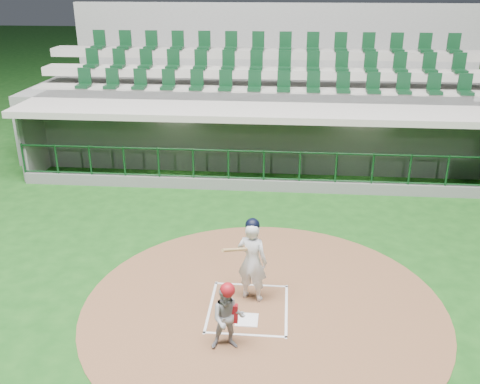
# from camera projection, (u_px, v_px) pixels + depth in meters

# --- Properties ---
(ground) EXTENTS (120.00, 120.00, 0.00)m
(ground) POSITION_uv_depth(u_px,v_px,m) (249.00, 300.00, 10.83)
(ground) COLOR #134112
(ground) RESTS_ON ground
(dirt_circle) EXTENTS (7.20, 7.20, 0.01)m
(dirt_circle) POSITION_uv_depth(u_px,v_px,m) (264.00, 306.00, 10.62)
(dirt_circle) COLOR brown
(dirt_circle) RESTS_ON ground
(home_plate) EXTENTS (0.43, 0.43, 0.02)m
(home_plate) POSITION_uv_depth(u_px,v_px,m) (247.00, 320.00, 10.18)
(home_plate) COLOR white
(home_plate) RESTS_ON dirt_circle
(batter_box_chalk) EXTENTS (1.55, 1.80, 0.01)m
(batter_box_chalk) POSITION_uv_depth(u_px,v_px,m) (248.00, 308.00, 10.55)
(batter_box_chalk) COLOR silver
(batter_box_chalk) RESTS_ON ground
(dugout_structure) EXTENTS (16.40, 3.70, 3.00)m
(dugout_structure) POSITION_uv_depth(u_px,v_px,m) (267.00, 142.00, 17.69)
(dugout_structure) COLOR slate
(dugout_structure) RESTS_ON ground
(seating_deck) EXTENTS (17.00, 6.72, 5.15)m
(seating_deck) POSITION_uv_depth(u_px,v_px,m) (270.00, 107.00, 20.35)
(seating_deck) COLOR slate
(seating_deck) RESTS_ON ground
(batter) EXTENTS (0.90, 0.93, 1.78)m
(batter) POSITION_uv_depth(u_px,v_px,m) (252.00, 259.00, 10.55)
(batter) COLOR silver
(batter) RESTS_ON dirt_circle
(catcher) EXTENTS (0.66, 0.55, 1.31)m
(catcher) POSITION_uv_depth(u_px,v_px,m) (228.00, 317.00, 9.21)
(catcher) COLOR gray
(catcher) RESTS_ON dirt_circle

